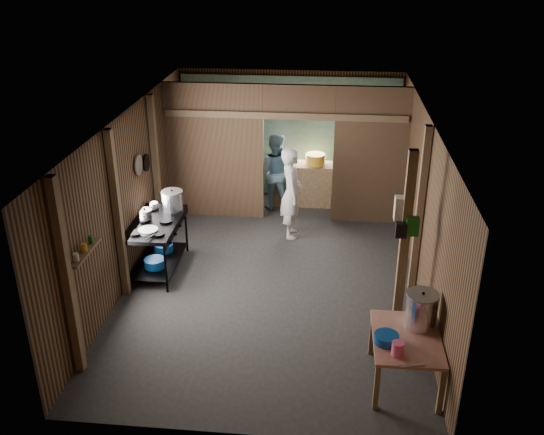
# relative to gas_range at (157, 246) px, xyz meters

# --- Properties ---
(floor) EXTENTS (4.50, 7.00, 0.00)m
(floor) POSITION_rel_gas_range_xyz_m (1.88, 0.04, -0.43)
(floor) COLOR #252525
(floor) RESTS_ON ground
(ceiling) EXTENTS (4.50, 7.00, 0.00)m
(ceiling) POSITION_rel_gas_range_xyz_m (1.88, 0.04, 2.17)
(ceiling) COLOR black
(ceiling) RESTS_ON ground
(wall_back) EXTENTS (4.50, 0.00, 2.60)m
(wall_back) POSITION_rel_gas_range_xyz_m (1.88, 3.54, 0.87)
(wall_back) COLOR brown
(wall_back) RESTS_ON ground
(wall_front) EXTENTS (4.50, 0.00, 2.60)m
(wall_front) POSITION_rel_gas_range_xyz_m (1.88, -3.46, 0.87)
(wall_front) COLOR brown
(wall_front) RESTS_ON ground
(wall_left) EXTENTS (0.00, 7.00, 2.60)m
(wall_left) POSITION_rel_gas_range_xyz_m (-0.37, 0.04, 0.87)
(wall_left) COLOR brown
(wall_left) RESTS_ON ground
(wall_right) EXTENTS (0.00, 7.00, 2.60)m
(wall_right) POSITION_rel_gas_range_xyz_m (4.13, 0.04, 0.87)
(wall_right) COLOR brown
(wall_right) RESTS_ON ground
(partition_left) EXTENTS (1.85, 0.10, 2.60)m
(partition_left) POSITION_rel_gas_range_xyz_m (0.55, 2.24, 0.87)
(partition_left) COLOR brown
(partition_left) RESTS_ON floor
(partition_right) EXTENTS (1.35, 0.10, 2.60)m
(partition_right) POSITION_rel_gas_range_xyz_m (3.46, 2.24, 0.87)
(partition_right) COLOR brown
(partition_right) RESTS_ON floor
(partition_header) EXTENTS (1.30, 0.10, 0.60)m
(partition_header) POSITION_rel_gas_range_xyz_m (2.13, 2.24, 1.87)
(partition_header) COLOR brown
(partition_header) RESTS_ON wall_back
(turquoise_panel) EXTENTS (4.40, 0.06, 2.50)m
(turquoise_panel) POSITION_rel_gas_range_xyz_m (1.88, 3.48, 0.82)
(turquoise_panel) COLOR #68AAA4
(turquoise_panel) RESTS_ON wall_back
(back_counter) EXTENTS (1.20, 0.50, 0.85)m
(back_counter) POSITION_rel_gas_range_xyz_m (2.18, 2.99, -0.01)
(back_counter) COLOR #896D4E
(back_counter) RESTS_ON floor
(wall_clock) EXTENTS (0.20, 0.03, 0.20)m
(wall_clock) POSITION_rel_gas_range_xyz_m (2.13, 3.44, 1.47)
(wall_clock) COLOR beige
(wall_clock) RESTS_ON wall_back
(post_left_a) EXTENTS (0.10, 0.12, 2.60)m
(post_left_a) POSITION_rel_gas_range_xyz_m (-0.30, -2.56, 0.87)
(post_left_a) COLOR #896D4E
(post_left_a) RESTS_ON floor
(post_left_b) EXTENTS (0.10, 0.12, 2.60)m
(post_left_b) POSITION_rel_gas_range_xyz_m (-0.30, -0.76, 0.87)
(post_left_b) COLOR #896D4E
(post_left_b) RESTS_ON floor
(post_left_c) EXTENTS (0.10, 0.12, 2.60)m
(post_left_c) POSITION_rel_gas_range_xyz_m (-0.30, 1.24, 0.87)
(post_left_c) COLOR #896D4E
(post_left_c) RESTS_ON floor
(post_right) EXTENTS (0.10, 0.12, 2.60)m
(post_right) POSITION_rel_gas_range_xyz_m (4.06, -0.16, 0.87)
(post_right) COLOR #896D4E
(post_right) RESTS_ON floor
(post_free) EXTENTS (0.12, 0.12, 2.60)m
(post_free) POSITION_rel_gas_range_xyz_m (3.73, -1.26, 0.87)
(post_free) COLOR #896D4E
(post_free) RESTS_ON floor
(cross_beam) EXTENTS (4.40, 0.12, 0.12)m
(cross_beam) POSITION_rel_gas_range_xyz_m (1.88, 2.19, 1.62)
(cross_beam) COLOR #896D4E
(cross_beam) RESTS_ON wall_left
(pan_lid_big) EXTENTS (0.03, 0.34, 0.34)m
(pan_lid_big) POSITION_rel_gas_range_xyz_m (-0.33, 0.44, 1.22)
(pan_lid_big) COLOR gray
(pan_lid_big) RESTS_ON wall_left
(pan_lid_small) EXTENTS (0.03, 0.30, 0.30)m
(pan_lid_small) POSITION_rel_gas_range_xyz_m (-0.33, 0.84, 1.12)
(pan_lid_small) COLOR black
(pan_lid_small) RESTS_ON wall_left
(wall_shelf) EXTENTS (0.14, 0.80, 0.03)m
(wall_shelf) POSITION_rel_gas_range_xyz_m (-0.27, -2.06, 0.97)
(wall_shelf) COLOR #896D4E
(wall_shelf) RESTS_ON wall_left
(jar_white) EXTENTS (0.07, 0.07, 0.10)m
(jar_white) POSITION_rel_gas_range_xyz_m (-0.27, -2.31, 1.03)
(jar_white) COLOR beige
(jar_white) RESTS_ON wall_shelf
(jar_yellow) EXTENTS (0.08, 0.08, 0.10)m
(jar_yellow) POSITION_rel_gas_range_xyz_m (-0.27, -2.06, 1.03)
(jar_yellow) COLOR gold
(jar_yellow) RESTS_ON wall_shelf
(jar_green) EXTENTS (0.06, 0.06, 0.10)m
(jar_green) POSITION_rel_gas_range_xyz_m (-0.27, -1.84, 1.03)
(jar_green) COLOR #125712
(jar_green) RESTS_ON wall_shelf
(bag_white) EXTENTS (0.22, 0.15, 0.32)m
(bag_white) POSITION_rel_gas_range_xyz_m (3.68, -1.18, 1.35)
(bag_white) COLOR beige
(bag_white) RESTS_ON post_free
(bag_green) EXTENTS (0.16, 0.12, 0.24)m
(bag_green) POSITION_rel_gas_range_xyz_m (3.80, -1.32, 1.17)
(bag_green) COLOR #125712
(bag_green) RESTS_ON post_free
(bag_black) EXTENTS (0.14, 0.10, 0.20)m
(bag_black) POSITION_rel_gas_range_xyz_m (3.66, -1.34, 1.12)
(bag_black) COLOR black
(bag_black) RESTS_ON post_free
(gas_range) EXTENTS (0.76, 1.47, 0.87)m
(gas_range) POSITION_rel_gas_range_xyz_m (0.00, 0.00, 0.00)
(gas_range) COLOR black
(gas_range) RESTS_ON floor
(prep_table) EXTENTS (0.80, 1.10, 0.65)m
(prep_table) POSITION_rel_gas_range_xyz_m (3.71, -2.39, -0.11)
(prep_table) COLOR #BC725C
(prep_table) RESTS_ON floor
(stove_pot_large) EXTENTS (0.42, 0.42, 0.35)m
(stove_pot_large) POSITION_rel_gas_range_xyz_m (0.17, 0.48, 0.59)
(stove_pot_large) COLOR silver
(stove_pot_large) RESTS_ON gas_range
(stove_pot_med) EXTENTS (0.30, 0.30, 0.20)m
(stove_pot_med) POSITION_rel_gas_range_xyz_m (-0.17, 0.04, 0.52)
(stove_pot_med) COLOR silver
(stove_pot_med) RESTS_ON gas_range
(stove_saucepan) EXTENTS (0.17, 0.17, 0.09)m
(stove_saucepan) POSITION_rel_gas_range_xyz_m (-0.17, 0.53, 0.48)
(stove_saucepan) COLOR silver
(stove_saucepan) RESTS_ON gas_range
(frying_pan) EXTENTS (0.48, 0.60, 0.07)m
(frying_pan) POSITION_rel_gas_range_xyz_m (0.00, -0.38, 0.46)
(frying_pan) COLOR gray
(frying_pan) RESTS_ON gas_range
(blue_tub_front) EXTENTS (0.33, 0.33, 0.14)m
(blue_tub_front) POSITION_rel_gas_range_xyz_m (0.00, -0.21, -0.20)
(blue_tub_front) COLOR navy
(blue_tub_front) RESTS_ON gas_range
(blue_tub_back) EXTENTS (0.31, 0.31, 0.12)m
(blue_tub_back) POSITION_rel_gas_range_xyz_m (0.00, 0.34, -0.20)
(blue_tub_back) COLOR navy
(blue_tub_back) RESTS_ON gas_range
(stock_pot) EXTENTS (0.50, 0.50, 0.47)m
(stock_pot) POSITION_rel_gas_range_xyz_m (3.89, -2.13, 0.43)
(stock_pot) COLOR silver
(stock_pot) RESTS_ON prep_table
(wash_basin) EXTENTS (0.37, 0.37, 0.11)m
(wash_basin) POSITION_rel_gas_range_xyz_m (3.46, -2.52, 0.27)
(wash_basin) COLOR navy
(wash_basin) RESTS_ON prep_table
(pink_bucket) EXTENTS (0.17, 0.17, 0.17)m
(pink_bucket) POSITION_rel_gas_range_xyz_m (3.56, -2.74, 0.30)
(pink_bucket) COLOR #EA548C
(pink_bucket) RESTS_ON prep_table
(knife) EXTENTS (0.30, 0.11, 0.01)m
(knife) POSITION_rel_gas_range_xyz_m (3.70, -2.92, 0.22)
(knife) COLOR silver
(knife) RESTS_ON prep_table
(yellow_tub) EXTENTS (0.39, 0.39, 0.22)m
(yellow_tub) POSITION_rel_gas_range_xyz_m (2.43, 2.99, 0.52)
(yellow_tub) COLOR gold
(yellow_tub) RESTS_ON back_counter
(red_cup) EXTENTS (0.13, 0.13, 0.15)m
(red_cup) POSITION_rel_gas_range_xyz_m (1.94, 2.99, 0.49)
(red_cup) COLOR red
(red_cup) RESTS_ON back_counter
(cook) EXTENTS (0.46, 0.65, 1.67)m
(cook) POSITION_rel_gas_range_xyz_m (2.07, 1.48, 0.40)
(cook) COLOR silver
(cook) RESTS_ON floor
(worker_back) EXTENTS (0.78, 0.62, 1.55)m
(worker_back) POSITION_rel_gas_range_xyz_m (1.65, 2.71, 0.34)
(worker_back) COLOR #5C859C
(worker_back) RESTS_ON floor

